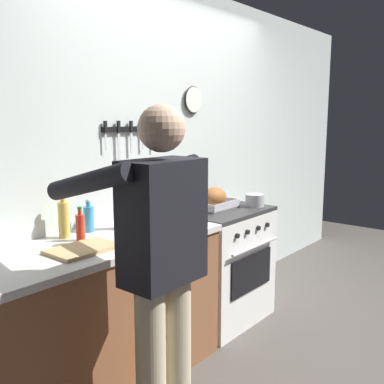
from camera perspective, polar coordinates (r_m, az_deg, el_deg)
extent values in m
plane|color=#4C4742|center=(3.14, 16.51, -21.50)|extent=(8.00, 8.00, 0.00)
cube|color=silver|center=(3.45, -3.55, 4.58)|extent=(6.00, 0.10, 2.60)
cube|color=black|center=(3.10, -8.00, 8.05)|extent=(0.49, 0.02, 0.04)
cube|color=silver|center=(2.95, -11.08, 6.42)|extent=(0.01, 0.00, 0.11)
cube|color=black|center=(2.94, -11.14, 8.26)|extent=(0.02, 0.02, 0.08)
cube|color=silver|center=(3.02, -9.40, 5.86)|extent=(0.02, 0.00, 0.18)
cube|color=black|center=(3.02, -9.47, 8.34)|extent=(0.02, 0.02, 0.08)
cube|color=silver|center=(3.10, -7.83, 6.31)|extent=(0.02, 0.00, 0.15)
cube|color=black|center=(3.09, -7.88, 8.39)|extent=(0.02, 0.02, 0.08)
cube|color=silver|center=(3.17, -6.34, 6.62)|extent=(0.02, 0.00, 0.13)
cube|color=black|center=(3.17, -6.37, 8.51)|extent=(0.02, 0.02, 0.08)
cube|color=silver|center=(3.25, -4.91, 6.62)|extent=(0.01, 0.00, 0.14)
cube|color=black|center=(3.25, -4.93, 8.61)|extent=(0.02, 0.02, 0.09)
cylinder|color=white|center=(3.59, 0.15, 11.83)|extent=(0.20, 0.02, 0.20)
torus|color=black|center=(3.59, 0.15, 11.83)|extent=(0.22, 0.02, 0.22)
cube|color=brown|center=(2.65, -15.98, -17.03)|extent=(2.00, 0.62, 0.86)
cube|color=silver|center=(2.48, -16.47, -7.69)|extent=(2.03, 0.65, 0.04)
cube|color=white|center=(3.57, 3.34, -9.47)|extent=(0.76, 0.62, 0.87)
cube|color=black|center=(3.40, 7.72, -10.28)|extent=(0.53, 0.01, 0.28)
cube|color=#2D2D2D|center=(3.45, 3.41, -2.39)|extent=(0.76, 0.62, 0.03)
cylinder|color=black|center=(3.13, 5.89, -5.66)|extent=(0.04, 0.02, 0.04)
cylinder|color=black|center=(3.24, 7.20, -5.16)|extent=(0.04, 0.02, 0.04)
cylinder|color=black|center=(3.36, 8.59, -4.63)|extent=(0.04, 0.02, 0.04)
cylinder|color=black|center=(3.47, 9.72, -4.20)|extent=(0.04, 0.02, 0.04)
cylinder|color=silver|center=(3.32, 8.23, -6.96)|extent=(0.61, 0.02, 0.02)
cylinder|color=#C6B793|center=(2.20, -5.33, -22.56)|extent=(0.14, 0.14, 0.86)
cylinder|color=#C6B793|center=(2.31, -1.97, -20.80)|extent=(0.14, 0.14, 0.86)
cube|color=black|center=(1.98, -3.82, -3.85)|extent=(0.38, 0.22, 0.56)
sphere|color=tan|center=(1.93, -3.95, 8.22)|extent=(0.21, 0.21, 0.21)
cylinder|color=black|center=(1.99, -13.15, 1.23)|extent=(0.09, 0.55, 0.22)
cylinder|color=black|center=(2.27, -4.71, 2.45)|extent=(0.09, 0.55, 0.22)
cube|color=#B7B7BC|center=(3.44, 2.85, -2.04)|extent=(0.34, 0.25, 0.01)
cube|color=#B7B7BC|center=(3.37, 4.57, -1.75)|extent=(0.34, 0.01, 0.05)
cube|color=#B7B7BC|center=(3.51, 1.22, -1.25)|extent=(0.34, 0.01, 0.05)
cube|color=#B7B7BC|center=(3.31, 1.10, -1.94)|extent=(0.01, 0.25, 0.05)
cube|color=#B7B7BC|center=(3.57, 4.48, -1.09)|extent=(0.01, 0.25, 0.05)
ellipsoid|color=#935628|center=(3.43, 2.86, -0.67)|extent=(0.23, 0.17, 0.16)
cylinder|color=#B7B7BC|center=(3.55, 8.11, -1.06)|extent=(0.15, 0.15, 0.10)
cube|color=tan|center=(2.44, -13.90, -7.14)|extent=(0.36, 0.24, 0.02)
cylinder|color=red|center=(2.62, -14.23, -4.50)|extent=(0.05, 0.05, 0.15)
cylinder|color=red|center=(2.60, -14.31, -2.53)|extent=(0.02, 0.02, 0.03)
cylinder|color=#197219|center=(2.60, -14.33, -2.02)|extent=(0.03, 0.03, 0.01)
cylinder|color=#997F4C|center=(2.99, -5.54, -2.27)|extent=(0.06, 0.06, 0.18)
cylinder|color=#997F4C|center=(2.97, -5.57, -0.25)|extent=(0.03, 0.03, 0.04)
cylinder|color=black|center=(2.97, -5.58, 0.25)|extent=(0.03, 0.03, 0.01)
cylinder|color=#338CCC|center=(2.81, -13.20, -3.44)|extent=(0.06, 0.06, 0.16)
cylinder|color=#338CCC|center=(2.79, -13.28, -1.51)|extent=(0.03, 0.03, 0.03)
cylinder|color=white|center=(2.79, -13.30, -1.02)|extent=(0.03, 0.03, 0.01)
cylinder|color=gold|center=(2.70, -16.22, -3.50)|extent=(0.07, 0.07, 0.21)
cylinder|color=gold|center=(2.67, -16.35, -0.79)|extent=(0.03, 0.03, 0.05)
cylinder|color=black|center=(2.67, -16.38, -0.14)|extent=(0.03, 0.03, 0.01)
cylinder|color=black|center=(3.07, -4.97, -2.28)|extent=(0.06, 0.06, 0.14)
cylinder|color=black|center=(3.06, -5.00, -0.73)|extent=(0.03, 0.03, 0.03)
cylinder|color=#B21919|center=(3.05, -5.00, -0.31)|extent=(0.03, 0.03, 0.01)
cylinder|color=#47141E|center=(2.83, -9.32, -2.25)|extent=(0.08, 0.08, 0.25)
cylinder|color=#47141E|center=(2.81, -9.40, 0.79)|extent=(0.04, 0.04, 0.05)
cylinder|color=maroon|center=(2.80, -9.42, 1.48)|extent=(0.04, 0.04, 0.01)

